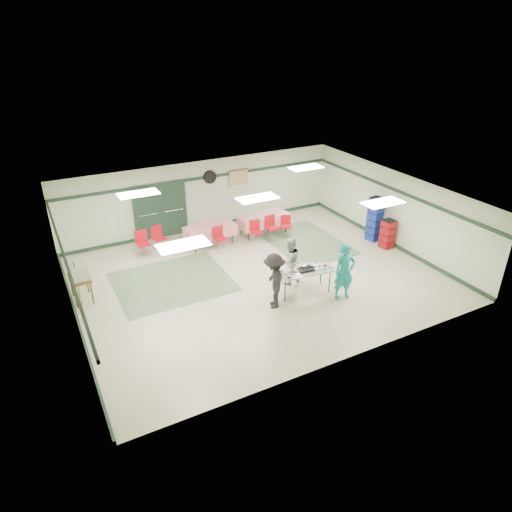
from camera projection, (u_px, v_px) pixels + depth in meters
name	position (u px, v px, depth m)	size (l,w,h in m)	color
floor	(257.00, 277.00, 14.58)	(11.00, 11.00, 0.00)	beige
ceiling	(258.00, 197.00, 13.35)	(11.00, 11.00, 0.00)	white
wall_back	(203.00, 195.00, 17.52)	(11.00, 11.00, 0.00)	beige
wall_front	(349.00, 313.00, 10.42)	(11.00, 11.00, 0.00)	beige
wall_left	(68.00, 281.00, 11.70)	(9.00, 9.00, 0.00)	beige
wall_right	(394.00, 209.00, 16.24)	(9.00, 9.00, 0.00)	beige
trim_back	(202.00, 178.00, 17.17)	(11.00, 0.06, 0.10)	#1C3425
baseboard_back	(205.00, 226.00, 18.08)	(11.00, 0.06, 0.12)	#1C3425
trim_left	(64.00, 257.00, 11.39)	(9.00, 0.06, 0.10)	#1C3425
baseboard_left	(78.00, 322.00, 12.30)	(9.00, 0.06, 0.12)	#1C3425
trim_right	(396.00, 190.00, 15.91)	(9.00, 0.06, 0.10)	#1C3425
baseboard_right	(388.00, 242.00, 16.81)	(9.00, 0.06, 0.12)	#1C3425
green_patch_a	(172.00, 282.00, 14.34)	(3.50, 3.00, 0.01)	slate
green_patch_b	(305.00, 242.00, 16.92)	(2.50, 3.50, 0.01)	slate
double_door_left	(148.00, 213.00, 16.70)	(0.90, 0.06, 2.10)	gray
double_door_right	(173.00, 209.00, 17.09)	(0.90, 0.06, 2.10)	gray
door_frame	(161.00, 211.00, 16.88)	(2.00, 0.03, 2.15)	#1C3425
wall_fan	(210.00, 177.00, 17.27)	(0.50, 0.50, 0.10)	black
scroll_banner	(239.00, 178.00, 17.86)	(0.80, 0.02, 0.60)	#CDB380
serving_table	(304.00, 272.00, 13.46)	(1.75, 0.88, 0.76)	#AAAAA5
sheet_tray_right	(320.00, 266.00, 13.62)	(0.60, 0.45, 0.02)	silver
sheet_tray_mid	(300.00, 269.00, 13.49)	(0.53, 0.40, 0.02)	silver
sheet_tray_left	(291.00, 276.00, 13.09)	(0.63, 0.47, 0.02)	silver
baking_pan	(306.00, 269.00, 13.40)	(0.46, 0.29, 0.08)	black
foam_box_stack	(278.00, 272.00, 13.11)	(0.25, 0.23, 0.23)	white
volunteer_teal	(344.00, 272.00, 13.14)	(0.63, 0.41, 1.73)	teal
volunteer_grey	(289.00, 261.00, 13.94)	(0.74, 0.58, 1.53)	#95969B
volunteer_dark	(274.00, 281.00, 12.75)	(1.07, 0.61, 1.65)	black
dining_table_a	(264.00, 220.00, 17.38)	(1.96, 0.92, 0.77)	red
dining_table_b	(210.00, 231.00, 16.47)	(1.89, 0.96, 0.77)	red
chair_a	(271.00, 225.00, 16.95)	(0.44, 0.44, 0.92)	#AE0D19
chair_b	(255.00, 229.00, 16.68)	(0.44, 0.44, 0.86)	#AE0D19
chair_c	(286.00, 224.00, 17.23)	(0.48, 0.48, 0.81)	#AE0D19
chair_d	(219.00, 236.00, 16.08)	(0.46, 0.46, 0.91)	#AE0D19
chair_loose_a	(158.00, 235.00, 16.12)	(0.52, 0.52, 0.91)	#AE0D19
chair_loose_b	(142.00, 241.00, 15.70)	(0.44, 0.44, 0.93)	#AE0D19
crate_stack_blue_a	(375.00, 219.00, 16.74)	(0.43, 0.43, 1.67)	navy
crate_stack_red	(387.00, 234.00, 16.30)	(0.41, 0.41, 1.06)	maroon
crate_stack_blue_b	(374.00, 219.00, 16.77)	(0.37, 0.37, 1.67)	navy
printer_table	(80.00, 281.00, 13.13)	(0.58, 0.88, 0.74)	brown
office_printer	(78.00, 273.00, 12.91)	(0.51, 0.45, 0.40)	#A7A6A2
broom	(77.00, 281.00, 12.99)	(0.03, 0.03, 1.34)	brown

